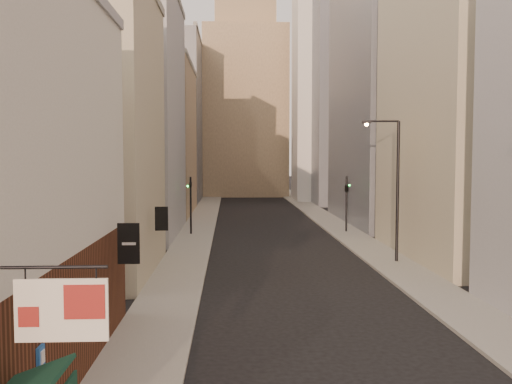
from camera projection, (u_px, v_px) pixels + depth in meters
name	position (u px, v px, depth m)	size (l,w,h in m)	color
sidewalk_left	(203.00, 217.00, 61.91)	(3.00, 140.00, 0.15)	gray
sidewalk_right	(322.00, 217.00, 62.50)	(3.00, 140.00, 0.15)	gray
left_bldg_beige	(81.00, 134.00, 32.24)	(8.00, 12.00, 16.00)	#B6AD8F
left_bldg_grey	(130.00, 118.00, 48.06)	(8.00, 16.00, 20.00)	#98999D
left_bldg_tan	(157.00, 141.00, 66.10)	(8.00, 18.00, 17.00)	#8B7457
left_bldg_wingrid	(174.00, 121.00, 85.81)	(8.00, 20.00, 24.00)	gray
right_bldg_beige	(469.00, 107.00, 37.19)	(8.00, 16.00, 20.00)	#B6AD8F
right_bldg_wingrid	(386.00, 93.00, 56.94)	(8.00, 20.00, 26.00)	gray
highrise	(375.00, 28.00, 84.31)	(21.00, 23.00, 51.20)	gray
clock_tower	(245.00, 92.00, 97.92)	(14.00, 14.00, 44.90)	#8B7457
white_tower	(321.00, 76.00, 84.40)	(8.00, 8.00, 41.50)	silver
streetlamp_mid	(394.00, 182.00, 35.66)	(2.36, 0.37, 8.99)	black
traffic_light_left	(191.00, 193.00, 48.31)	(0.61, 0.55, 5.00)	black
traffic_light_right	(347.00, 190.00, 49.84)	(0.62, 0.59, 5.00)	black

